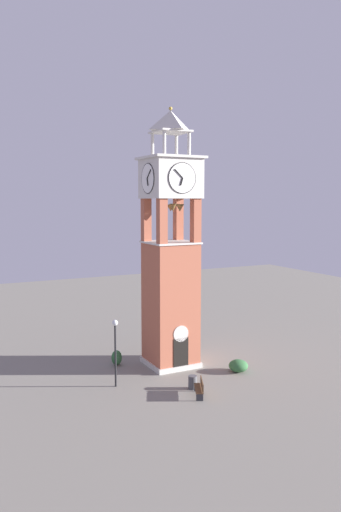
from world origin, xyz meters
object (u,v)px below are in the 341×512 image
(park_bench, at_px, (200,388))
(clock_tower, at_px, (171,261))
(lamp_post, at_px, (115,341))
(trash_bin, at_px, (193,382))

(park_bench, bearing_deg, clock_tower, 80.21)
(clock_tower, xyz_separation_m, park_bench, (-0.99, -5.71, -6.73))
(clock_tower, distance_m, lamp_post, 6.84)
(lamp_post, bearing_deg, trash_bin, -31.26)
(clock_tower, distance_m, trash_bin, 8.24)
(park_bench, distance_m, lamp_post, 5.76)
(lamp_post, bearing_deg, clock_tower, 23.82)
(clock_tower, height_order, trash_bin, clock_tower)
(park_bench, height_order, trash_bin, park_bench)
(trash_bin, bearing_deg, lamp_post, 148.74)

